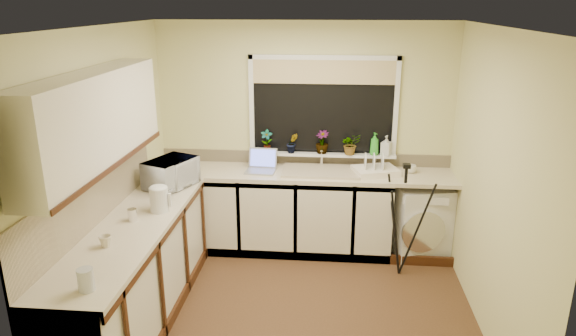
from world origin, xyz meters
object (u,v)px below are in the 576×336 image
(laptop, at_px, (262,165))
(glass_jug, at_px, (86,280))
(plant_b, at_px, (292,143))
(plant_d, at_px, (351,144))
(steel_jar, at_px, (132,215))
(cup_back, at_px, (411,169))
(microwave, at_px, (171,173))
(tripod, at_px, (403,221))
(soap_bottle_green, at_px, (374,144))
(kettle, at_px, (159,200))
(dish_rack, at_px, (375,171))
(washing_machine, at_px, (419,219))
(plant_c, at_px, (322,142))
(cup_left, at_px, (105,241))
(plant_a, at_px, (267,141))
(soap_bottle_clear, at_px, (386,145))

(laptop, bearing_deg, glass_jug, -103.08)
(plant_b, distance_m, plant_d, 0.63)
(laptop, height_order, steel_jar, laptop)
(steel_jar, xyz_separation_m, cup_back, (2.47, 1.48, -0.01))
(microwave, bearing_deg, plant_b, -32.35)
(tripod, xyz_separation_m, soap_bottle_green, (-0.26, 0.67, 0.59))
(plant_d, bearing_deg, laptop, -169.07)
(kettle, height_order, dish_rack, kettle)
(washing_machine, xyz_separation_m, dish_rack, (-0.50, -0.02, 0.54))
(plant_c, bearing_deg, microwave, -151.62)
(glass_jug, xyz_separation_m, plant_d, (1.71, 2.67, 0.19))
(washing_machine, relative_size, cup_left, 8.43)
(laptop, distance_m, plant_d, 0.99)
(microwave, height_order, soap_bottle_green, soap_bottle_green)
(microwave, relative_size, soap_bottle_green, 2.03)
(dish_rack, bearing_deg, steel_jar, -164.14)
(plant_a, height_order, cup_left, plant_a)
(laptop, xyz_separation_m, cup_left, (-0.90, -1.90, -0.02))
(cup_back, xyz_separation_m, cup_left, (-2.49, -1.95, -0.00))
(dish_rack, relative_size, plant_c, 1.76)
(laptop, bearing_deg, soap_bottle_clear, 12.39)
(laptop, distance_m, tripod, 1.59)
(soap_bottle_green, bearing_deg, plant_a, 179.20)
(tripod, height_order, soap_bottle_clear, soap_bottle_clear)
(steel_jar, bearing_deg, dish_rack, 33.91)
(washing_machine, bearing_deg, glass_jug, -147.62)
(steel_jar, bearing_deg, glass_jug, -83.79)
(laptop, xyz_separation_m, dish_rack, (1.21, -0.02, -0.03))
(soap_bottle_clear, relative_size, cup_left, 2.30)
(microwave, bearing_deg, laptop, -30.89)
(dish_rack, distance_m, soap_bottle_clear, 0.33)
(washing_machine, bearing_deg, dish_rack, 169.80)
(laptop, relative_size, tripod, 0.28)
(washing_machine, relative_size, tripod, 0.67)
(steel_jar, bearing_deg, plant_a, 60.71)
(dish_rack, relative_size, glass_jug, 2.98)
(cup_left, bearing_deg, laptop, 64.57)
(washing_machine, bearing_deg, soap_bottle_green, 147.61)
(steel_jar, bearing_deg, laptop, 58.26)
(kettle, xyz_separation_m, cup_back, (2.31, 1.25, -0.06))
(glass_jug, height_order, soap_bottle_green, soap_bottle_green)
(washing_machine, relative_size, steel_jar, 7.46)
(dish_rack, height_order, tripod, tripod)
(cup_back, bearing_deg, plant_c, 171.22)
(washing_machine, bearing_deg, plant_c, 156.70)
(microwave, bearing_deg, steel_jar, -161.14)
(laptop, bearing_deg, steel_jar, -117.81)
(kettle, bearing_deg, plant_d, 39.54)
(laptop, xyz_separation_m, tripod, (1.46, -0.49, -0.38))
(dish_rack, bearing_deg, plant_a, 151.43)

